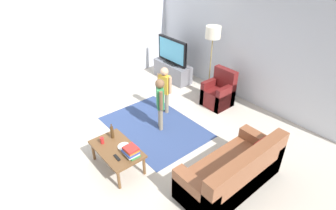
{
  "coord_description": "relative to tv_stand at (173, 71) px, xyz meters",
  "views": [
    {
      "loc": [
        3.58,
        -2.38,
        3.53
      ],
      "look_at": [
        0.0,
        0.6,
        0.65
      ],
      "focal_mm": 29.14,
      "sensor_mm": 36.0,
      "label": 1
    }
  ],
  "objects": [
    {
      "name": "ground",
      "position": [
        1.84,
        -2.3,
        -0.24
      ],
      "size": [
        7.8,
        7.8,
        0.0
      ],
      "primitive_type": "plane",
      "color": "beige"
    },
    {
      "name": "wall_back",
      "position": [
        1.84,
        0.7,
        1.11
      ],
      "size": [
        6.0,
        0.12,
        2.7
      ],
      "primitive_type": "cube",
      "color": "silver",
      "rests_on": "ground"
    },
    {
      "name": "wall_left",
      "position": [
        -1.16,
        -2.3,
        1.11
      ],
      "size": [
        0.12,
        6.0,
        2.7
      ],
      "primitive_type": "cube",
      "color": "silver",
      "rests_on": "ground"
    },
    {
      "name": "area_rug",
      "position": [
        1.55,
        -1.83,
        -0.24
      ],
      "size": [
        2.2,
        1.6,
        0.01
      ],
      "primitive_type": "cube",
      "color": "#33477A",
      "rests_on": "ground"
    },
    {
      "name": "tv_stand",
      "position": [
        0.0,
        0.0,
        0.0
      ],
      "size": [
        1.2,
        0.44,
        0.5
      ],
      "color": "slate",
      "rests_on": "ground"
    },
    {
      "name": "tv",
      "position": [
        -0.0,
        -0.02,
        0.6
      ],
      "size": [
        1.1,
        0.28,
        0.71
      ],
      "color": "black",
      "rests_on": "tv_stand"
    },
    {
      "name": "couch",
      "position": [
        3.69,
        -1.86,
        0.05
      ],
      "size": [
        0.8,
        1.8,
        0.86
      ],
      "color": "brown",
      "rests_on": "ground"
    },
    {
      "name": "armchair",
      "position": [
        1.79,
        -0.04,
        0.05
      ],
      "size": [
        0.6,
        0.6,
        0.9
      ],
      "color": "maroon",
      "rests_on": "ground"
    },
    {
      "name": "floor_lamp",
      "position": [
        1.26,
        0.15,
        1.3
      ],
      "size": [
        0.36,
        0.36,
        1.78
      ],
      "color": "#262626",
      "rests_on": "ground"
    },
    {
      "name": "child_near_tv",
      "position": [
        1.21,
        -1.28,
        0.43
      ],
      "size": [
        0.37,
        0.19,
        1.13
      ],
      "color": "gray",
      "rests_on": "ground"
    },
    {
      "name": "child_center",
      "position": [
        1.65,
        -1.75,
        0.46
      ],
      "size": [
        0.34,
        0.25,
        1.17
      ],
      "color": "gray",
      "rests_on": "ground"
    },
    {
      "name": "coffee_table",
      "position": [
        2.08,
        -3.05,
        0.13
      ],
      "size": [
        1.0,
        0.6,
        0.42
      ],
      "color": "brown",
      "rests_on": "ground"
    },
    {
      "name": "book_stack",
      "position": [
        2.39,
        -2.95,
        0.26
      ],
      "size": [
        0.26,
        0.22,
        0.16
      ],
      "color": "#388C4C",
      "rests_on": "coffee_table"
    },
    {
      "name": "bottle",
      "position": [
        1.78,
        -2.95,
        0.3
      ],
      "size": [
        0.06,
        0.06,
        0.3
      ],
      "color": "#4C3319",
      "rests_on": "coffee_table"
    },
    {
      "name": "tv_remote",
      "position": [
        2.3,
        -3.17,
        0.19
      ],
      "size": [
        0.17,
        0.06,
        0.02
      ],
      "primitive_type": "cube",
      "rotation": [
        0.0,
        0.0,
        -0.05
      ],
      "color": "black",
      "rests_on": "coffee_table"
    },
    {
      "name": "soda_can",
      "position": [
        1.8,
        -3.17,
        0.24
      ],
      "size": [
        0.07,
        0.07,
        0.12
      ],
      "primitive_type": "cylinder",
      "color": "red",
      "rests_on": "coffee_table"
    },
    {
      "name": "plate",
      "position": [
        2.13,
        -2.93,
        0.18
      ],
      "size": [
        0.22,
        0.22,
        0.02
      ],
      "color": "white",
      "rests_on": "coffee_table"
    }
  ]
}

